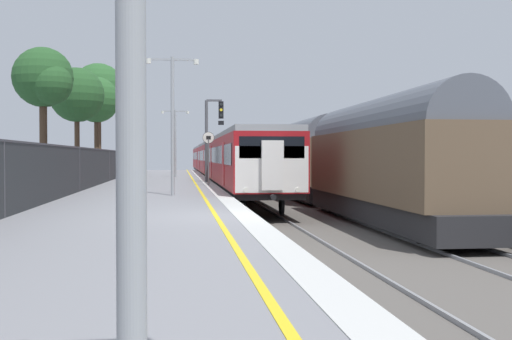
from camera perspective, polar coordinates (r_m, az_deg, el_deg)
ground at (r=16.44m, az=6.88°, el=-6.10°), size 17.40×110.00×1.21m
commuter_train_at_platform at (r=54.51m, az=-3.45°, el=0.98°), size 2.83×63.90×3.81m
freight_train_adjacent_track at (r=45.08m, az=2.42°, el=1.20°), size 2.60×59.60×4.53m
signal_gantry at (r=37.00m, az=-4.05°, el=3.58°), size 1.10×0.24×4.81m
speed_limit_sign at (r=32.37m, az=-4.30°, el=1.68°), size 0.59×0.08×2.74m
platform_lamp_mid at (r=24.40m, az=-7.52°, el=5.10°), size 2.00×0.20×5.28m
platform_lamp_far at (r=45.76m, az=-7.28°, el=2.99°), size 2.00×0.20×4.84m
platform_back_fence at (r=16.38m, az=-21.76°, el=-0.60°), size 0.07×99.00×1.90m
background_tree_left at (r=31.59m, az=-18.47°, el=7.70°), size 2.86×2.92×6.64m
background_tree_centre at (r=38.22m, az=-15.89°, el=6.40°), size 3.15×3.15×6.64m
background_tree_right at (r=51.44m, az=-13.99°, el=6.89°), size 4.13×4.13×8.79m
background_tree_back at (r=42.91m, az=-14.23°, el=6.02°), size 3.00×3.00×6.72m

